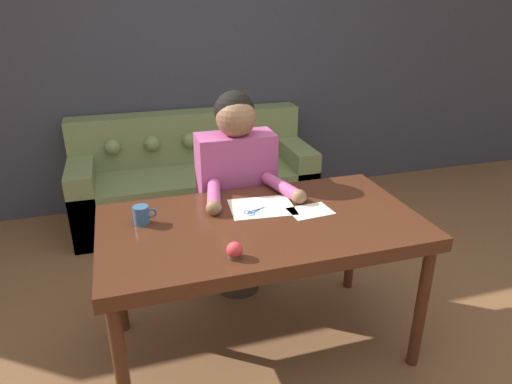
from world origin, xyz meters
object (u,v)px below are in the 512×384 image
object	(u,v)px
dining_table	(262,234)
pin_cushion	(235,251)
mug	(142,215)
person	(237,193)
scissors	(256,211)
couch	(194,181)

from	to	relation	value
dining_table	pin_cushion	size ratio (longest dim) A/B	21.96
mug	pin_cushion	size ratio (longest dim) A/B	1.58
person	scissors	xyz separation A→B (m)	(-0.01, -0.45, 0.09)
dining_table	mug	xyz separation A→B (m)	(-0.56, 0.14, 0.12)
person	pin_cushion	distance (m)	0.89
person	scissors	bearing A→B (deg)	-91.72
dining_table	couch	bearing A→B (deg)	91.96
couch	person	world-z (taller)	person
person	mug	xyz separation A→B (m)	(-0.58, -0.41, 0.13)
dining_table	pin_cushion	world-z (taller)	pin_cushion
scissors	pin_cushion	world-z (taller)	pin_cushion
dining_table	person	xyz separation A→B (m)	(0.02, 0.56, -0.01)
couch	pin_cushion	distance (m)	2.09
person	mug	world-z (taller)	person
person	mug	distance (m)	0.72
scissors	couch	bearing A→B (deg)	92.26
scissors	person	bearing A→B (deg)	88.28
dining_table	scissors	bearing A→B (deg)	87.51
pin_cushion	dining_table	bearing A→B (deg)	53.83
couch	pin_cushion	bearing A→B (deg)	-94.31
scissors	pin_cushion	xyz separation A→B (m)	(-0.22, -0.40, 0.03)
couch	scissors	size ratio (longest dim) A/B	9.37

